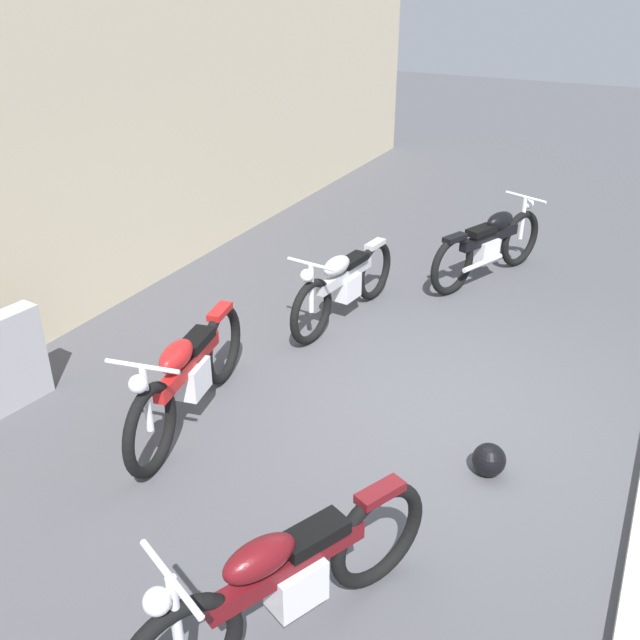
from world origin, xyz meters
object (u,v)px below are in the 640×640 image
object	(u,v)px
helmet	(489,460)
stone_marker	(4,363)
motorcycle_maroon	(286,581)
motorcycle_black	(489,245)
motorcycle_red	(188,375)
motorcycle_silver	(344,284)

from	to	relation	value
helmet	stone_marker	bearing A→B (deg)	104.10
stone_marker	helmet	world-z (taller)	stone_marker
motorcycle_maroon	motorcycle_black	bearing A→B (deg)	-151.69
motorcycle_maroon	motorcycle_red	world-z (taller)	motorcycle_red
stone_marker	motorcycle_maroon	size ratio (longest dim) A/B	0.45
motorcycle_silver	motorcycle_black	size ratio (longest dim) A/B	1.01
helmet	motorcycle_silver	distance (m)	2.88
helmet	motorcycle_red	distance (m)	2.55
motorcycle_maroon	stone_marker	bearing A→B (deg)	-81.77
motorcycle_silver	motorcycle_maroon	size ratio (longest dim) A/B	1.01
helmet	motorcycle_red	size ratio (longest dim) A/B	0.12
helmet	motorcycle_silver	xyz separation A→B (m)	(1.89, 2.15, 0.30)
motorcycle_black	stone_marker	bearing A→B (deg)	169.32
motorcycle_red	motorcycle_maroon	bearing A→B (deg)	38.79
helmet	motorcycle_black	world-z (taller)	motorcycle_black
motorcycle_black	helmet	bearing A→B (deg)	-142.70
helmet	motorcycle_red	bearing A→B (deg)	100.93
stone_marker	helmet	bearing A→B (deg)	-75.90
stone_marker	motorcycle_maroon	distance (m)	3.55
stone_marker	motorcycle_black	world-z (taller)	motorcycle_black
stone_marker	helmet	xyz separation A→B (m)	(1.02, -4.06, -0.31)
helmet	motorcycle_maroon	distance (m)	2.15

